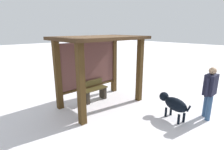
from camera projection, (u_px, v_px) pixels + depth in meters
The scene contains 5 objects.
ground_plane at pixel (102, 104), 6.28m from camera, with size 60.00×60.00×0.00m, color white.
bus_shelter at pixel (97, 54), 5.95m from camera, with size 3.03×1.89×2.41m.
bench_left_inside at pixel (94, 92), 6.48m from camera, with size 0.99×0.36×0.78m.
person_walking at pixel (210, 89), 5.03m from camera, with size 0.62×0.29×1.59m.
dog at pixel (173, 103), 5.15m from camera, with size 0.54×1.11×0.70m.
Camera 1 is at (-3.65, -4.52, 2.62)m, focal length 27.60 mm.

